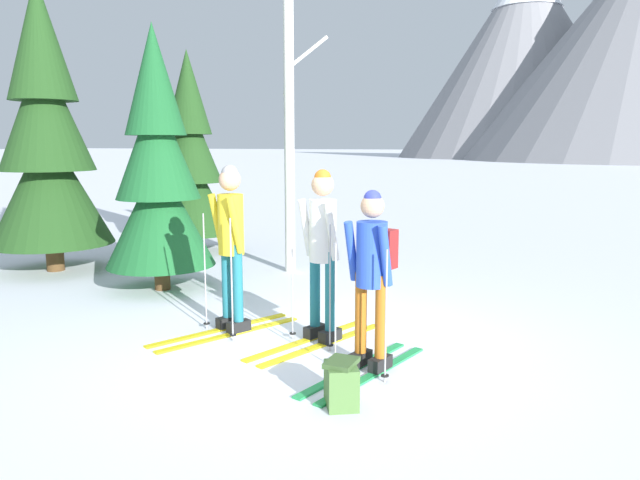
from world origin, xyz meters
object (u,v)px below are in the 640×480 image
at_px(skier_in_blue, 372,271).
at_px(pine_tree_mid, 190,162).
at_px(pine_tree_near, 47,140).
at_px(skier_in_white, 322,248).
at_px(birch_tree_tall, 290,136).
at_px(backpack_on_snow_front, 341,383).
at_px(skier_in_yellow, 230,240).
at_px(pine_tree_far, 158,171).

height_order(skier_in_blue, pine_tree_mid, pine_tree_mid).
bearing_deg(pine_tree_near, pine_tree_mid, 65.13).
bearing_deg(skier_in_blue, pine_tree_mid, 139.33).
bearing_deg(pine_tree_mid, skier_in_blue, -40.67).
height_order(skier_in_white, birch_tree_tall, birch_tree_tall).
bearing_deg(pine_tree_mid, backpack_on_snow_front, -45.53).
relative_size(skier_in_yellow, birch_tree_tall, 0.43).
relative_size(pine_tree_far, backpack_on_snow_front, 9.28).
xyz_separation_m(skier_in_yellow, skier_in_blue, (1.77, -0.45, -0.10)).
height_order(pine_tree_mid, birch_tree_tall, birch_tree_tall).
height_order(pine_tree_mid, pine_tree_far, pine_tree_mid).
bearing_deg(skier_in_white, pine_tree_far, 158.76).
distance_m(skier_in_yellow, pine_tree_far, 2.41).
distance_m(skier_in_white, pine_tree_near, 5.74).
bearing_deg(pine_tree_mid, skier_in_white, -41.30).
relative_size(skier_in_blue, pine_tree_near, 0.37).
relative_size(skier_in_yellow, pine_tree_near, 0.40).
bearing_deg(skier_in_blue, birch_tree_tall, 126.02).
distance_m(skier_in_white, backpack_on_snow_front, 1.79).
height_order(skier_in_white, pine_tree_near, pine_tree_near).
xyz_separation_m(skier_in_blue, birch_tree_tall, (-2.57, 3.53, 1.26)).
height_order(skier_in_yellow, pine_tree_far, pine_tree_far).
relative_size(skier_in_yellow, pine_tree_mid, 0.49).
height_order(skier_in_yellow, skier_in_white, skier_in_yellow).
xyz_separation_m(skier_in_yellow, pine_tree_mid, (-3.31, 3.92, 0.71)).
bearing_deg(skier_in_yellow, pine_tree_near, 159.92).
relative_size(pine_tree_near, pine_tree_far, 1.25).
xyz_separation_m(pine_tree_far, backpack_on_snow_front, (3.75, -2.55, -1.50)).
xyz_separation_m(skier_in_white, skier_in_blue, (0.73, -0.54, -0.07)).
relative_size(pine_tree_near, birch_tree_tall, 1.09).
relative_size(skier_in_yellow, pine_tree_far, 0.50).
bearing_deg(skier_in_white, pine_tree_near, 164.49).
bearing_deg(birch_tree_tall, skier_in_blue, -53.98).
xyz_separation_m(pine_tree_near, birch_tree_tall, (3.59, 1.48, 0.07)).
height_order(skier_in_blue, backpack_on_snow_front, skier_in_blue).
xyz_separation_m(skier_in_yellow, pine_tree_near, (-4.38, 1.60, 1.09)).
distance_m(skier_in_white, birch_tree_tall, 3.70).
bearing_deg(pine_tree_near, skier_in_yellow, -20.08).
relative_size(skier_in_blue, pine_tree_far, 0.46).
bearing_deg(skier_in_yellow, skier_in_blue, -14.14).
height_order(pine_tree_near, backpack_on_snow_front, pine_tree_near).
xyz_separation_m(pine_tree_near, pine_tree_mid, (1.07, 2.32, -0.38)).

